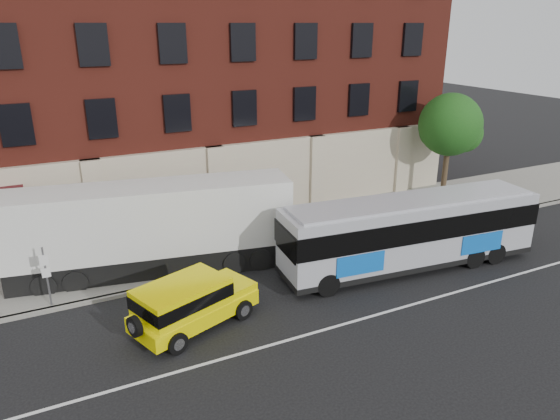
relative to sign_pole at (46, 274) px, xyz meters
name	(u,v)px	position (x,y,z in m)	size (l,w,h in m)	color
ground	(334,337)	(8.50, -6.15, -1.45)	(120.00, 120.00, 0.00)	black
sidewalk	(237,240)	(8.50, 2.85, -1.38)	(60.00, 6.00, 0.15)	gray
kerb	(262,265)	(8.50, -0.15, -1.38)	(60.00, 0.25, 0.15)	gray
lane_line	(326,329)	(8.50, -5.65, -1.45)	(60.00, 0.12, 0.01)	silver
building	(182,69)	(8.49, 10.77, 6.13)	(30.00, 12.10, 15.00)	maroon
sign_pole	(46,274)	(0.00, 0.00, 0.00)	(0.30, 0.20, 2.50)	slate
street_tree	(451,127)	(22.04, 3.34, 2.96)	(3.60, 3.60, 6.20)	#3E2F1F
city_bus	(410,230)	(14.21, -2.97, 0.28)	(11.64, 3.52, 3.14)	#A4A6AE
yellow_suv	(189,301)	(4.29, -3.44, -0.42)	(4.80, 3.23, 1.79)	#FFF200
shipping_container	(154,230)	(4.27, 1.45, 0.44)	(11.73, 4.30, 3.83)	black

